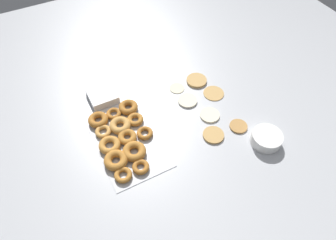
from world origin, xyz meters
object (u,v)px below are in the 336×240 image
object	(u,v)px
pancake_4	(197,80)
pancake_3	(213,135)
pancake_5	(214,93)
pancake_0	(238,126)
batter_bowl	(266,139)
donut_tray	(122,137)
pancake_2	(210,115)
pancake_1	(188,101)
container_stack	(102,95)
pancake_6	(177,88)

from	to	relation	value
pancake_4	pancake_3	bearing A→B (deg)	-18.61
pancake_5	pancake_4	bearing A→B (deg)	-164.75
pancake_4	pancake_0	bearing A→B (deg)	2.79
pancake_0	pancake_5	size ratio (longest dim) A/B	0.78
pancake_5	batter_bowl	xyz separation A→B (m)	(0.40, 0.05, 0.02)
pancake_0	donut_tray	distance (m)	0.60
pancake_0	pancake_2	bearing A→B (deg)	-145.49
pancake_5	donut_tray	xyz separation A→B (m)	(0.06, -0.58, 0.01)
pancake_2	pancake_3	xyz separation A→B (m)	(0.12, -0.05, 0.00)
pancake_3	pancake_5	distance (m)	0.30
pancake_3	pancake_4	world-z (taller)	pancake_4
pancake_1	pancake_3	size ratio (longest dim) A/B	0.99
pancake_0	pancake_5	world-z (taller)	pancake_0
pancake_3	container_stack	xyz separation A→B (m)	(-0.51, -0.41, 0.02)
pancake_6	pancake_0	bearing A→B (deg)	20.89
pancake_1	pancake_6	size ratio (longest dim) A/B	1.24
pancake_5	pancake_6	distance (m)	0.21
pancake_4	container_stack	world-z (taller)	container_stack
pancake_1	pancake_2	size ratio (longest dim) A/B	1.01
pancake_1	pancake_6	xyz separation A→B (m)	(-0.12, -0.00, -0.00)
pancake_2	batter_bowl	distance (m)	0.31
pancake_3	batter_bowl	size ratio (longest dim) A/B	0.71
pancake_5	pancake_0	bearing A→B (deg)	-3.62
batter_bowl	pancake_4	bearing A→B (deg)	-171.28
pancake_2	pancake_3	size ratio (longest dim) A/B	0.98
pancake_3	batter_bowl	bearing A→B (deg)	53.93
pancake_3	pancake_2	bearing A→B (deg)	155.51
pancake_1	pancake_3	bearing A→B (deg)	-0.29
pancake_1	pancake_0	bearing A→B (deg)	27.54
container_stack	pancake_3	bearing A→B (deg)	38.92
pancake_1	pancake_5	bearing A→B (deg)	83.75
donut_tray	pancake_6	bearing A→B (deg)	114.49
pancake_1	pancake_5	size ratio (longest dim) A/B	0.91
pancake_4	donut_tray	xyz separation A→B (m)	(0.19, -0.54, 0.01)
pancake_3	container_stack	bearing A→B (deg)	-141.08
pancake_1	pancake_4	size ratio (longest dim) A/B	0.90
pancake_0	pancake_5	xyz separation A→B (m)	(-0.26, 0.02, -0.00)
pancake_2	pancake_6	world-z (taller)	pancake_2
pancake_2	donut_tray	world-z (taller)	donut_tray
pancake_1	pancake_2	distance (m)	0.15
pancake_1	pancake_4	world-z (taller)	pancake_4
pancake_1	pancake_3	distance (m)	0.27
pancake_2	pancake_4	distance (m)	0.27
pancake_6	pancake_5	bearing A→B (deg)	51.46
pancake_4	container_stack	bearing A→B (deg)	-103.39
pancake_3	container_stack	distance (m)	0.65
pancake_4	batter_bowl	size ratio (longest dim) A/B	0.78
pancake_2	pancake_6	size ratio (longest dim) A/B	1.23
pancake_1	container_stack	xyz separation A→B (m)	(-0.24, -0.41, 0.02)
pancake_2	container_stack	xyz separation A→B (m)	(-0.39, -0.46, 0.02)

